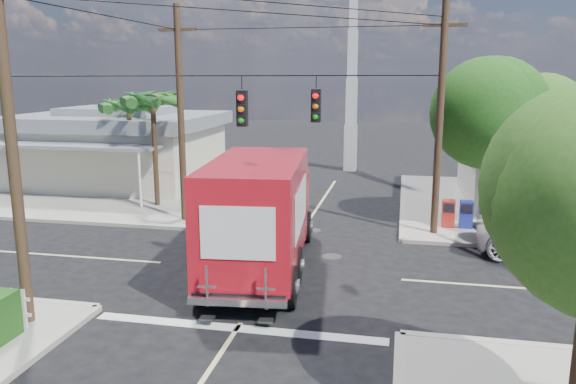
# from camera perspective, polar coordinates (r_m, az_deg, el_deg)

# --- Properties ---
(ground) EXTENTS (120.00, 120.00, 0.00)m
(ground) POSITION_cam_1_polar(r_m,az_deg,el_deg) (18.35, -1.27, -8.00)
(ground) COLOR black
(ground) RESTS_ON ground
(sidewalk_ne) EXTENTS (14.12, 14.12, 0.14)m
(sidewalk_ne) POSITION_cam_1_polar(r_m,az_deg,el_deg) (29.23, 25.21, -1.47)
(sidewalk_ne) COLOR #A19B91
(sidewalk_ne) RESTS_ON ground
(sidewalk_nw) EXTENTS (14.12, 14.12, 0.14)m
(sidewalk_nw) POSITION_cam_1_polar(r_m,az_deg,el_deg) (31.98, -16.10, 0.26)
(sidewalk_nw) COLOR #A19B91
(sidewalk_nw) RESTS_ON ground
(road_markings) EXTENTS (32.00, 32.00, 0.01)m
(road_markings) POSITION_cam_1_polar(r_m,az_deg,el_deg) (17.00, -2.39, -9.63)
(road_markings) COLOR beige
(road_markings) RESTS_ON ground
(building_nw) EXTENTS (10.80, 10.20, 4.30)m
(building_nw) POSITION_cam_1_polar(r_m,az_deg,el_deg) (33.55, -16.76, 4.47)
(building_nw) COLOR beige
(building_nw) RESTS_ON sidewalk_nw
(radio_tower) EXTENTS (0.80, 0.80, 17.00)m
(radio_tower) POSITION_cam_1_polar(r_m,az_deg,el_deg) (36.98, 6.51, 10.85)
(radio_tower) COLOR silver
(radio_tower) RESTS_ON ground
(tree_ne_front) EXTENTS (4.21, 4.14, 6.66)m
(tree_ne_front) POSITION_cam_1_polar(r_m,az_deg,el_deg) (23.86, 19.83, 7.63)
(tree_ne_front) COLOR #422D1C
(tree_ne_front) RESTS_ON sidewalk_ne
(tree_ne_back) EXTENTS (3.77, 3.66, 5.82)m
(tree_ne_back) POSITION_cam_1_polar(r_m,az_deg,el_deg) (26.53, 24.68, 6.35)
(tree_ne_back) COLOR #422D1C
(tree_ne_back) RESTS_ON sidewalk_ne
(palm_nw_front) EXTENTS (3.01, 3.08, 5.59)m
(palm_nw_front) POSITION_cam_1_polar(r_m,az_deg,el_deg) (26.87, -13.59, 8.98)
(palm_nw_front) COLOR #422D1C
(palm_nw_front) RESTS_ON sidewalk_nw
(palm_nw_back) EXTENTS (3.01, 3.08, 5.19)m
(palm_nw_back) POSITION_cam_1_polar(r_m,az_deg,el_deg) (29.12, -15.90, 8.33)
(palm_nw_back) COLOR #422D1C
(palm_nw_back) RESTS_ON sidewalk_nw
(utility_poles) EXTENTS (12.00, 10.68, 9.00)m
(utility_poles) POSITION_cam_1_polar(r_m,az_deg,el_deg) (19.28, -4.89, 7.17)
(utility_poles) COLOR #473321
(utility_poles) RESTS_ON ground
(vending_boxes) EXTENTS (1.90, 0.50, 1.10)m
(vending_boxes) POSITION_cam_1_polar(r_m,az_deg,el_deg) (23.82, 17.64, -2.17)
(vending_boxes) COLOR red
(vending_boxes) RESTS_ON sidewalk_ne
(delivery_truck) EXTENTS (3.52, 8.81, 3.72)m
(delivery_truck) POSITION_cam_1_polar(r_m,az_deg,el_deg) (17.92, -2.78, -2.18)
(delivery_truck) COLOR black
(delivery_truck) RESTS_ON ground
(parked_car) EXTENTS (6.65, 4.12, 1.72)m
(parked_car) POSITION_cam_1_polar(r_m,az_deg,el_deg) (21.45, 26.92, -3.97)
(parked_car) COLOR silver
(parked_car) RESTS_ON ground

